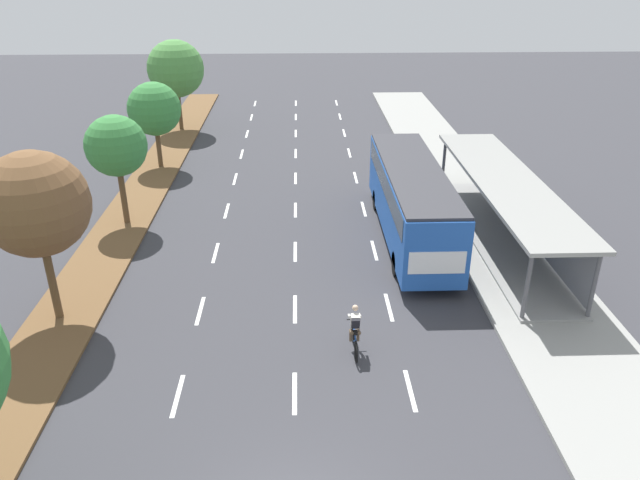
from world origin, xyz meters
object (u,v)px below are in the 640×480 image
object	(u,v)px
median_tree_third	(116,146)
cyclist	(355,331)
bus	(412,196)
bus_shelter	(510,204)
median_tree_fourth	(154,109)
median_tree_fifth	(176,69)
median_tree_second	(35,204)

from	to	relation	value
median_tree_third	cyclist	bearing A→B (deg)	-46.49
bus	median_tree_third	size ratio (longest dim) A/B	2.17
bus_shelter	median_tree_fourth	world-z (taller)	median_tree_fourth
bus_shelter	median_tree_third	distance (m)	17.96
bus	median_tree_third	bearing A→B (deg)	171.52
median_tree_third	median_tree_fifth	bearing A→B (deg)	90.71
bus	median_tree_second	bearing A→B (deg)	-155.11
median_tree_third	median_tree_fifth	size ratio (longest dim) A/B	0.83
cyclist	median_tree_second	xyz separation A→B (m)	(-10.45, 2.29, 3.68)
median_tree_third	median_tree_second	bearing A→B (deg)	-92.31
cyclist	median_tree_fourth	bearing A→B (deg)	118.11
bus_shelter	bus	size ratio (longest dim) A/B	1.25
cyclist	median_tree_fifth	size ratio (longest dim) A/B	0.29
bus_shelter	cyclist	distance (m)	11.11
median_tree_second	bus	bearing A→B (deg)	24.89
median_tree_third	median_tree_fourth	size ratio (longest dim) A/B	1.04
median_tree_third	bus_shelter	bearing A→B (deg)	-8.27
bus	median_tree_second	distance (m)	15.31
cyclist	median_tree_fifth	distance (m)	29.48
cyclist	median_tree_fourth	size ratio (longest dim) A/B	0.36
median_tree_second	median_tree_fourth	distance (m)	16.75
median_tree_second	bus_shelter	bearing A→B (deg)	17.84
bus_shelter	median_tree_second	world-z (taller)	median_tree_second
bus	median_tree_fifth	xyz separation A→B (m)	(-13.59, 18.72, 2.35)
bus	median_tree_second	xyz separation A→B (m)	(-13.72, -6.37, 2.40)
cyclist	median_tree_third	size ratio (longest dim) A/B	0.35
median_tree_second	median_tree_fifth	bearing A→B (deg)	89.70
median_tree_third	median_tree_fourth	bearing A→B (deg)	90.31
bus	cyclist	bearing A→B (deg)	-110.71
bus_shelter	bus	bearing A→B (deg)	172.38
bus_shelter	median_tree_fifth	xyz separation A→B (m)	(-17.87, 19.29, 2.55)
bus_shelter	median_tree_second	size ratio (longest dim) A/B	2.30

